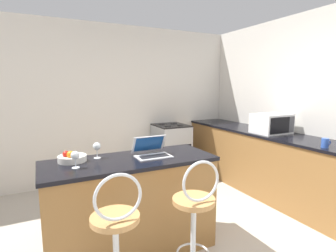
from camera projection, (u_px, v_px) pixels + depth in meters
The scene contains 13 objects.
wall_back at pixel (125, 103), 4.52m from camera, with size 12.00×0.06×2.60m.
breakfast_bar at pixel (131, 206), 2.51m from camera, with size 1.58×0.63×0.93m.
counter_right at pixel (265, 162), 3.94m from camera, with size 0.67×3.22×0.93m.
bar_stool_near at pixel (117, 247), 1.80m from camera, with size 0.40×0.40×1.05m.
bar_stool_far at pixel (195, 225), 2.08m from camera, with size 0.40×0.40×1.05m.
laptop at pixel (151, 151), 2.54m from camera, with size 0.33×0.27×0.19m.
microwave at pixel (272, 124), 3.75m from camera, with size 0.51×0.38×0.28m.
stove_range at pixel (171, 151), 4.65m from camera, with size 0.54×0.61×0.93m.
wine_glass_short at pixel (97, 147), 2.45m from camera, with size 0.07×0.07×0.15m.
wine_glass_tall at pixel (75, 156), 2.15m from camera, with size 0.07×0.07×0.15m.
mug_red at pixel (257, 126), 4.20m from camera, with size 0.10×0.08×0.09m.
mug_blue at pixel (325, 143), 2.88m from camera, with size 0.09×0.08×0.10m.
fruit_bowl at pixel (72, 158), 2.34m from camera, with size 0.25×0.25×0.11m.
Camera 1 is at (-1.35, -1.66, 1.60)m, focal length 28.00 mm.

